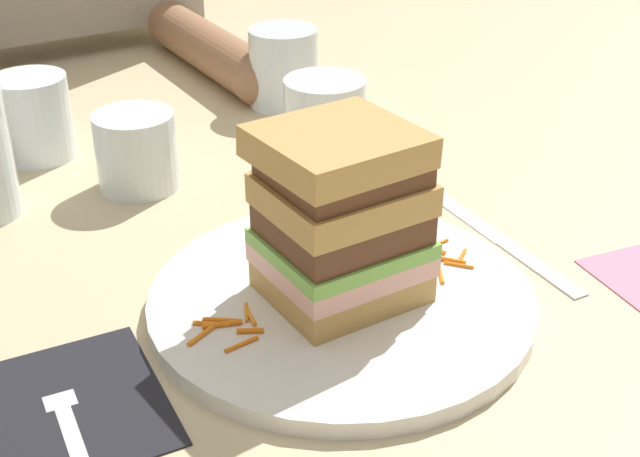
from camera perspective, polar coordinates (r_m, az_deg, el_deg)
ground_plane at (r=0.66m, az=-0.14°, el=-5.01°), size 3.00×3.00×0.00m
main_plate at (r=0.65m, az=1.37°, el=-4.70°), size 0.28×0.28×0.01m
sandwich at (r=0.61m, az=1.39°, el=0.76°), size 0.11×0.10×0.13m
carrot_shred_0 at (r=0.62m, az=-4.54°, el=-5.73°), size 0.01×0.02×0.00m
carrot_shred_1 at (r=0.59m, az=-5.12°, el=-7.50°), size 0.03×0.01×0.00m
carrot_shred_2 at (r=0.61m, az=-4.55°, el=-6.64°), size 0.02×0.01×0.00m
carrot_shred_3 at (r=0.61m, az=-7.02°, el=-6.26°), size 0.02×0.02×0.00m
carrot_shred_4 at (r=0.63m, az=-4.77°, el=-5.48°), size 0.01×0.02×0.00m
carrot_shred_5 at (r=0.61m, az=-6.38°, el=-6.20°), size 0.03×0.01×0.00m
carrot_shred_6 at (r=0.61m, az=-7.62°, el=-6.81°), size 0.03×0.02×0.00m
carrot_shred_7 at (r=0.62m, az=-6.52°, el=-5.80°), size 0.02×0.02×0.00m
carrot_shred_8 at (r=0.62m, az=-6.46°, el=-6.00°), size 0.02×0.02×0.00m
carrot_shred_9 at (r=0.68m, az=6.78°, el=-2.33°), size 0.02×0.02×0.00m
carrot_shred_10 at (r=0.71m, az=7.25°, el=-1.23°), size 0.01×0.02×0.00m
carrot_shred_11 at (r=0.68m, az=6.09°, el=-2.18°), size 0.01×0.02×0.00m
carrot_shred_12 at (r=0.70m, az=9.21°, el=-1.76°), size 0.02×0.01×0.00m
carrot_shred_13 at (r=0.69m, az=6.87°, el=-1.82°), size 0.03×0.02×0.00m
carrot_shred_14 at (r=0.69m, az=9.03°, el=-2.35°), size 0.02×0.02×0.00m
carrot_shred_15 at (r=0.67m, az=7.85°, el=-2.90°), size 0.02×0.02×0.00m
carrot_shred_16 at (r=0.69m, az=8.21°, el=-1.99°), size 0.02×0.03×0.00m
carrot_shred_17 at (r=0.71m, az=7.61°, el=-1.02°), size 0.02×0.01×0.00m
carrot_shred_18 at (r=0.71m, az=6.88°, el=-0.91°), size 0.00×0.02×0.00m
napkin_dark at (r=0.59m, az=-16.39°, el=-11.14°), size 0.13×0.14×0.00m
fork at (r=0.57m, az=-15.98°, el=-12.25°), size 0.03×0.17×0.00m
knife at (r=0.75m, az=11.90°, el=-0.85°), size 0.03×0.20×0.00m
juice_glass at (r=0.88m, az=0.31°, el=6.85°), size 0.08×0.08×0.08m
empty_tumbler_0 at (r=0.92m, az=-18.12°, el=6.89°), size 0.07×0.07×0.08m
empty_tumbler_1 at (r=0.83m, az=-11.84°, el=4.95°), size 0.08×0.08×0.07m
empty_tumbler_2 at (r=1.01m, az=-2.37°, el=10.41°), size 0.08×0.08×0.09m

